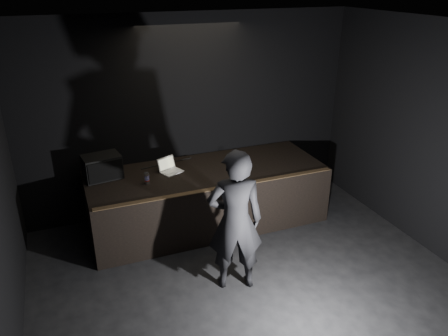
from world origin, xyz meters
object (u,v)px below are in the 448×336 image
at_px(stage_riser, 207,196).
at_px(person, 235,221).
at_px(stage_monitor, 102,167).
at_px(laptop, 170,168).
at_px(beer_can, 147,178).

relative_size(stage_riser, person, 1.95).
bearing_deg(stage_monitor, laptop, -16.18).
bearing_deg(stage_monitor, person, -63.55).
bearing_deg(laptop, beer_can, -169.40).
bearing_deg(person, stage_monitor, -39.83).
xyz_separation_m(stage_riser, laptop, (-0.60, 0.19, 0.56)).
bearing_deg(laptop, stage_monitor, 147.89).
distance_m(stage_riser, beer_can, 1.21).
height_order(stage_riser, laptop, laptop).
height_order(stage_riser, person, person).
distance_m(laptop, beer_can, 0.55).
bearing_deg(beer_can, laptop, 34.82).
height_order(laptop, beer_can, laptop).
bearing_deg(person, laptop, -63.56).
distance_m(stage_monitor, laptop, 1.09).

